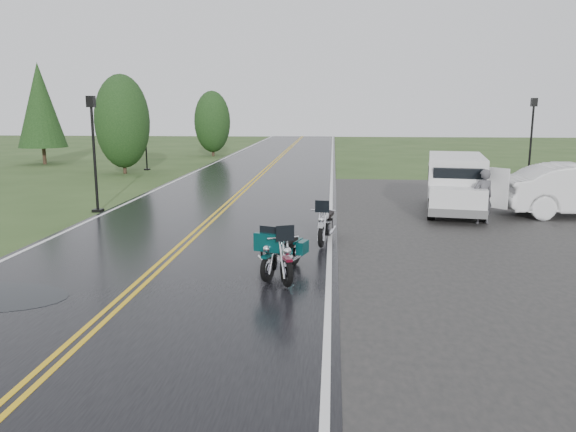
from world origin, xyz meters
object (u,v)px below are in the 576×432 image
Objects in this scene: motorcycle_silver at (321,227)px; lamp_post_far_left at (146,139)px; motorcycle_red at (287,260)px; lamp_post_near_left at (94,154)px; van_white at (432,190)px; motorcycle_teal at (268,257)px; lamp_post_far_right at (531,142)px; person_at_van at (483,198)px.

lamp_post_far_left is (-10.47, 17.82, 1.22)m from motorcycle_silver.
motorcycle_red is 10.81m from lamp_post_near_left.
van_white is 19.57m from lamp_post_far_left.
motorcycle_teal is 18.86m from lamp_post_far_right.
motorcycle_red is 0.51× the size of lamp_post_far_right.
person_at_van is at bearing 28.75° from motorcycle_red.
lamp_post_far_right reaches higher than motorcycle_teal.
person_at_van reaches higher than motorcycle_silver.
lamp_post_far_right reaches higher than van_white.
motorcycle_silver is 1.18× the size of person_at_van.
person_at_van is (4.85, 3.51, 0.26)m from motorcycle_silver.
motorcycle_red reaches higher than motorcycle_teal.
motorcycle_teal is 1.15× the size of person_at_van.
motorcycle_silver reaches higher than motorcycle_teal.
lamp_post_far_left reaches higher than van_white.
person_at_van is (5.87, 6.45, 0.27)m from motorcycle_teal.
lamp_post_near_left is 13.40m from lamp_post_far_left.
motorcycle_red is at bearing 36.35° from person_at_van.
lamp_post_near_left reaches higher than motorcycle_silver.
motorcycle_red is 0.57× the size of lamp_post_far_left.
lamp_post_far_right is at bearing 65.68° from van_white.
motorcycle_red is 0.41× the size of van_white.
motorcycle_silver is at bearing -125.96° from lamp_post_far_right.
motorcycle_silver is 0.49× the size of lamp_post_far_right.
motorcycle_red is 23.28m from lamp_post_far_left.
lamp_post_far_left is 20.38m from lamp_post_far_right.
lamp_post_far_left is at bearing 144.76° from van_white.
person_at_van is 0.42× the size of lamp_post_near_left.
person_at_van reaches higher than motorcycle_red.
motorcycle_red is 3.30m from motorcycle_silver.
person_at_van is 12.78m from lamp_post_near_left.
lamp_post_near_left is 0.99× the size of lamp_post_far_right.
lamp_post_far_left is at bearing -57.73° from person_at_van.
lamp_post_far_right is (10.30, 15.74, 1.44)m from motorcycle_teal.
person_at_van is (1.44, -0.54, -0.14)m from van_white.
lamp_post_far_left reaches higher than motorcycle_teal.
lamp_post_near_left is (-7.21, 7.93, 1.39)m from motorcycle_red.
lamp_post_far_right is at bearing 25.36° from lamp_post_near_left.
person_at_van is at bearing -115.52° from lamp_post_far_right.
van_white reaches higher than motorcycle_red.
lamp_post_near_left is (-11.24, 0.64, 1.00)m from van_white.
lamp_post_near_left is at bearing 156.80° from motorcycle_silver.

